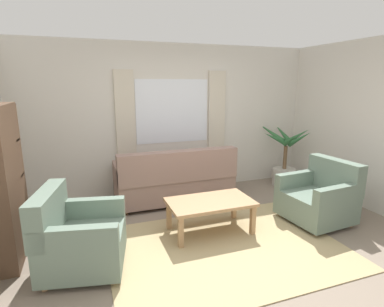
% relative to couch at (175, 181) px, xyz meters
% --- Properties ---
extents(ground_plane, '(6.24, 6.24, 0.00)m').
position_rel_couch_xyz_m(ground_plane, '(0.14, -1.62, -0.37)').
color(ground_plane, gray).
extents(wall_back, '(5.32, 0.12, 2.60)m').
position_rel_couch_xyz_m(wall_back, '(0.14, 0.64, 0.93)').
color(wall_back, silver).
rests_on(wall_back, ground_plane).
extents(window_with_curtains, '(1.98, 0.07, 1.40)m').
position_rel_couch_xyz_m(window_with_curtains, '(0.14, 0.55, 1.08)').
color(window_with_curtains, white).
extents(area_rug, '(2.74, 2.01, 0.01)m').
position_rel_couch_xyz_m(area_rug, '(0.14, -1.62, -0.36)').
color(area_rug, tan).
rests_on(area_rug, ground_plane).
extents(couch, '(1.90, 0.82, 0.92)m').
position_rel_couch_xyz_m(couch, '(0.00, 0.00, 0.00)').
color(couch, gray).
rests_on(couch, ground_plane).
extents(armchair_left, '(0.98, 0.99, 0.88)m').
position_rel_couch_xyz_m(armchair_left, '(-1.51, -1.45, -0.01)').
color(armchair_left, slate).
rests_on(armchair_left, ground_plane).
extents(armchair_right, '(0.89, 0.91, 0.88)m').
position_rel_couch_xyz_m(armchair_right, '(1.72, -1.39, -0.01)').
color(armchair_right, slate).
rests_on(armchair_right, ground_plane).
extents(coffee_table, '(1.10, 0.64, 0.44)m').
position_rel_couch_xyz_m(coffee_table, '(0.12, -1.18, 0.01)').
color(coffee_table, '#A87F56').
rests_on(coffee_table, ground_plane).
extents(potted_plant, '(0.99, 1.05, 1.20)m').
position_rel_couch_xyz_m(potted_plant, '(2.22, 0.12, 0.07)').
color(potted_plant, '#B7B2A8').
rests_on(potted_plant, ground_plane).
extents(bookshelf, '(0.30, 0.94, 1.72)m').
position_rel_couch_xyz_m(bookshelf, '(-2.20, -0.91, 0.42)').
color(bookshelf, brown).
rests_on(bookshelf, ground_plane).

